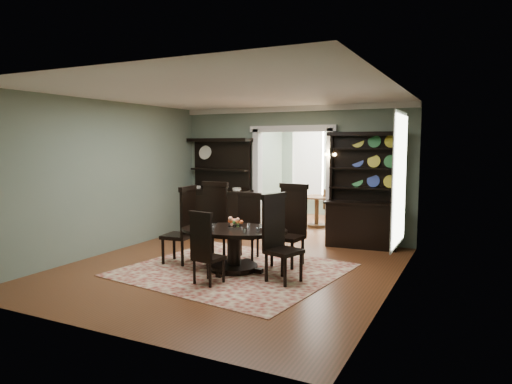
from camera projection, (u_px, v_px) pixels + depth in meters
room at (229, 178)px, 7.80m from camera, size 5.51×6.01×3.01m
parlor at (326, 167)px, 12.70m from camera, size 3.51×3.50×3.01m
doorway_trim at (293, 168)px, 10.43m from camera, size 2.08×0.25×2.57m
right_window at (400, 178)px, 7.40m from camera, size 0.15×1.47×2.12m
wall_sconce at (331, 156)px, 9.85m from camera, size 0.27×0.21×0.21m
rug at (234, 270)px, 7.81m from camera, size 3.77×3.53×0.01m
dining_table at (234, 241)px, 7.76m from camera, size 2.04×2.03×0.72m
centerpiece at (235, 225)px, 7.72m from camera, size 1.20×0.77×0.20m
chair_far_left at (213, 218)px, 8.58m from camera, size 0.56×0.51×1.44m
chair_far_mid at (248, 224)px, 8.61m from camera, size 0.52×0.50×1.24m
chair_far_right at (291, 222)px, 8.12m from camera, size 0.59×0.56×1.45m
chair_end_left at (184, 223)px, 8.16m from camera, size 0.55×0.57×1.41m
chair_end_right at (278, 235)px, 7.14m from camera, size 0.62×0.63×1.39m
chair_near at (204, 247)px, 6.92m from camera, size 0.48×0.46×1.15m
sideboard at (218, 200)px, 11.08m from camera, size 1.79×0.78×2.29m
welsh_dresser at (363, 206)px, 9.53m from camera, size 1.59×0.70×2.40m
parlor_table at (317, 207)px, 11.89m from camera, size 0.86×0.86×0.80m
parlor_chair_left at (295, 205)px, 12.55m from camera, size 0.41×0.40×0.90m
parlor_chair_right at (332, 207)px, 11.81m from camera, size 0.47×0.47×0.99m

